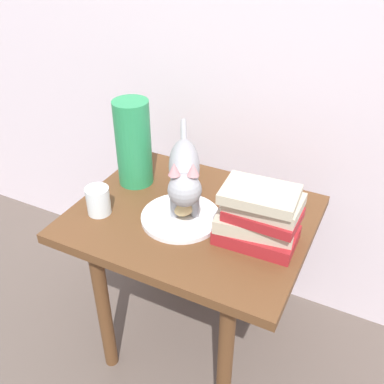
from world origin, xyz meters
TOP-DOWN VIEW (x-y plane):
  - ground_plane at (0.00, 0.00)m, footprint 6.00×6.00m
  - side_table at (0.00, 0.00)m, footprint 0.69×0.56m
  - plate at (-0.02, -0.04)m, footprint 0.23×0.23m
  - bread_roll at (-0.01, -0.02)m, footprint 0.07×0.08m
  - cat at (-0.03, 0.02)m, footprint 0.26×0.43m
  - book_stack at (0.21, -0.03)m, footprint 0.23×0.16m
  - green_vase at (-0.25, 0.08)m, footprint 0.11×0.11m
  - candle_jar at (-0.25, -0.11)m, footprint 0.07×0.07m
  - tv_remote at (0.21, 0.17)m, footprint 0.16×0.09m

SIDE VIEW (x-z plane):
  - ground_plane at x=0.00m, z-range 0.00..0.00m
  - side_table at x=0.00m, z-range 0.19..0.76m
  - plate at x=-0.02m, z-range 0.57..0.58m
  - tv_remote at x=0.21m, z-range 0.57..0.59m
  - candle_jar at x=-0.25m, z-range 0.56..0.65m
  - bread_roll at x=-0.01m, z-range 0.58..0.63m
  - book_stack at x=0.21m, z-range 0.57..0.74m
  - cat at x=-0.03m, z-range 0.59..0.82m
  - green_vase at x=-0.25m, z-range 0.57..0.85m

